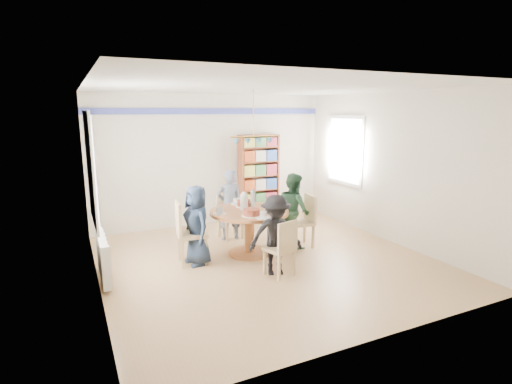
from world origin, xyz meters
TOP-DOWN VIEW (x-y plane):
  - ground at (0.00, 0.00)m, footprint 5.00×5.00m
  - room_shell at (-0.26, 0.87)m, footprint 5.00×5.00m
  - radiator at (-2.42, 0.30)m, footprint 0.12×1.00m
  - dining_table at (-0.12, 0.40)m, footprint 1.30×1.30m
  - chair_left at (-1.18, 0.43)m, footprint 0.49×0.49m
  - chair_right at (0.93, 0.36)m, footprint 0.44×0.44m
  - chair_far at (-0.09, 1.42)m, footprint 0.43×0.43m
  - chair_near at (-0.07, -0.64)m, footprint 0.46×0.46m
  - person_left at (-1.03, 0.36)m, footprint 0.48×0.66m
  - person_right at (0.74, 0.44)m, footprint 0.51×0.65m
  - person_far at (-0.13, 1.28)m, footprint 0.51×0.36m
  - person_near at (-0.12, -0.52)m, footprint 0.86×0.64m
  - bookshelf at (0.99, 2.34)m, footprint 0.89×0.27m
  - tableware at (-0.15, 0.43)m, footprint 1.24×1.24m

SIDE VIEW (x-z plane):
  - ground at x=0.00m, z-range 0.00..0.00m
  - radiator at x=-2.42m, z-range 0.05..0.65m
  - chair_near at x=-0.07m, z-range 0.04..0.88m
  - chair_far at x=-0.09m, z-range 0.04..0.94m
  - chair_right at x=0.93m, z-range 0.05..0.96m
  - chair_left at x=-1.18m, z-range 0.05..1.05m
  - dining_table at x=-0.12m, z-range 0.18..0.93m
  - person_near at x=-0.12m, z-range 0.00..1.18m
  - person_left at x=-1.03m, z-range 0.00..1.25m
  - person_right at x=0.74m, z-range 0.00..1.31m
  - person_far at x=-0.13m, z-range 0.00..1.32m
  - tableware at x=-0.15m, z-range 0.66..0.98m
  - bookshelf at x=0.99m, z-range -0.01..1.85m
  - room_shell at x=-0.26m, z-range -0.85..4.15m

